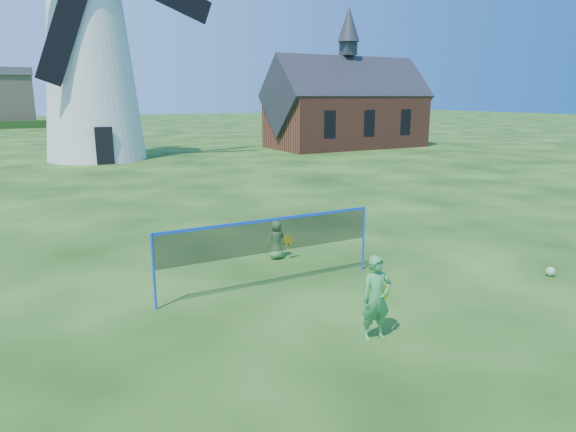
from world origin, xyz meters
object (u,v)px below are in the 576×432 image
at_px(chapel, 347,109).
at_px(windmill, 90,56).
at_px(player_girl, 376,298).
at_px(badminton_net, 269,237).
at_px(player_boy, 277,240).
at_px(play_ball, 550,272).

bearing_deg(chapel, windmill, 177.42).
distance_m(windmill, player_girl, 29.85).
relative_size(chapel, player_girl, 8.69).
xyz_separation_m(badminton_net, player_boy, (1.06, 1.74, -0.64)).
bearing_deg(windmill, chapel, -2.58).
height_order(chapel, player_boy, chapel).
distance_m(windmill, player_boy, 25.25).
xyz_separation_m(windmill, badminton_net, (-0.33, -26.24, -5.40)).
distance_m(chapel, play_ball, 31.10).
distance_m(windmill, play_ball, 29.98).
bearing_deg(badminton_net, player_boy, 58.51).
distance_m(chapel, player_girl, 34.30).
distance_m(badminton_net, play_ball, 6.62).
height_order(player_girl, play_ball, player_girl).
relative_size(badminton_net, player_girl, 3.41).
relative_size(player_girl, play_ball, 6.74).
bearing_deg(windmill, player_boy, -88.28).
height_order(windmill, player_girl, windmill).
height_order(chapel, player_girl, chapel).
bearing_deg(play_ball, chapel, 64.09).
xyz_separation_m(chapel, player_girl, (-19.07, -28.42, -2.32)).
height_order(player_boy, play_ball, player_boy).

